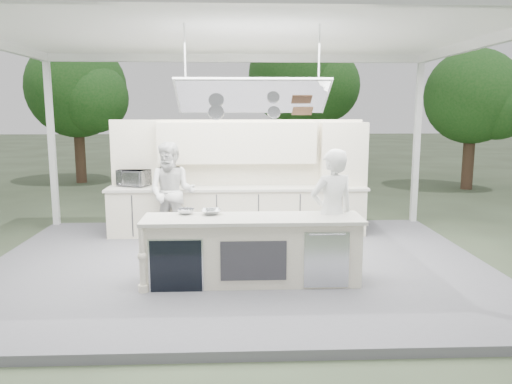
{
  "coord_description": "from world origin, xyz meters",
  "views": [
    {
      "loc": [
        -0.04,
        -7.78,
        2.58
      ],
      "look_at": [
        0.3,
        0.4,
        1.21
      ],
      "focal_mm": 35.0,
      "sensor_mm": 36.0,
      "label": 1
    }
  ],
  "objects_px": {
    "demo_island": "(251,250)",
    "head_chef": "(332,213)",
    "back_counter": "(238,210)",
    "sous_chef": "(172,193)"
  },
  "relations": [
    {
      "from": "demo_island",
      "to": "head_chef",
      "type": "distance_m",
      "value": 1.3
    },
    {
      "from": "back_counter",
      "to": "head_chef",
      "type": "bearing_deg",
      "value": -62.28
    },
    {
      "from": "demo_island",
      "to": "back_counter",
      "type": "bearing_deg",
      "value": 93.63
    },
    {
      "from": "head_chef",
      "to": "demo_island",
      "type": "bearing_deg",
      "value": -8.39
    },
    {
      "from": "head_chef",
      "to": "back_counter",
      "type": "bearing_deg",
      "value": -80.77
    },
    {
      "from": "demo_island",
      "to": "head_chef",
      "type": "height_order",
      "value": "head_chef"
    },
    {
      "from": "back_counter",
      "to": "sous_chef",
      "type": "xyz_separation_m",
      "value": [
        -1.21,
        -0.58,
        0.46
      ]
    },
    {
      "from": "demo_island",
      "to": "sous_chef",
      "type": "distance_m",
      "value": 2.67
    },
    {
      "from": "back_counter",
      "to": "sous_chef",
      "type": "bearing_deg",
      "value": -154.45
    },
    {
      "from": "head_chef",
      "to": "sous_chef",
      "type": "distance_m",
      "value": 3.27
    }
  ]
}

